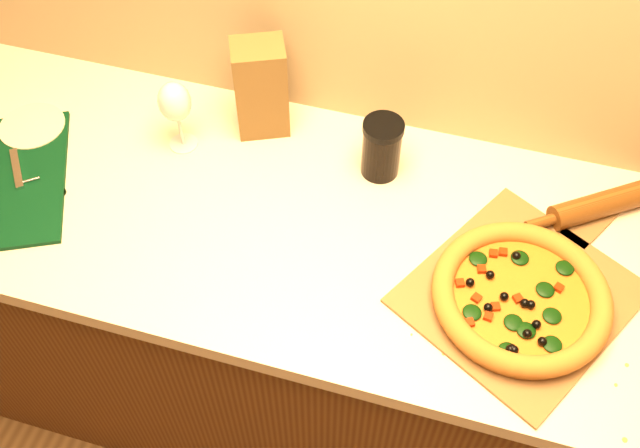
# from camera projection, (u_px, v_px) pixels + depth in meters

# --- Properties ---
(cabinet) EXTENTS (2.80, 0.65, 0.86)m
(cabinet) POSITION_uv_depth(u_px,v_px,m) (356.00, 340.00, 1.84)
(cabinet) COLOR #4D2610
(cabinet) RESTS_ON ground
(countertop) EXTENTS (2.84, 0.68, 0.04)m
(countertop) POSITION_uv_depth(u_px,v_px,m) (365.00, 238.00, 1.48)
(countertop) COLOR beige
(countertop) RESTS_ON cabinet
(pizza_peel) EXTENTS (0.51, 0.57, 0.01)m
(pizza_peel) POSITION_uv_depth(u_px,v_px,m) (524.00, 290.00, 1.38)
(pizza_peel) COLOR brown
(pizza_peel) RESTS_ON countertop
(pizza) EXTENTS (0.34, 0.34, 0.05)m
(pizza) POSITION_uv_depth(u_px,v_px,m) (521.00, 297.00, 1.34)
(pizza) COLOR #C27330
(pizza) RESTS_ON pizza_peel
(bottle_cap) EXTENTS (0.03, 0.03, 0.01)m
(bottle_cap) POSITION_uv_depth(u_px,v_px,m) (60.00, 192.00, 1.53)
(bottle_cap) COLOR black
(bottle_cap) RESTS_ON countertop
(rolling_pin) EXTENTS (0.33, 0.24, 0.05)m
(rolling_pin) POSITION_uv_depth(u_px,v_px,m) (610.00, 202.00, 1.48)
(rolling_pin) COLOR #522B0E
(rolling_pin) RESTS_ON countertop
(wine_glass) EXTENTS (0.07, 0.07, 0.18)m
(wine_glass) POSITION_uv_depth(u_px,v_px,m) (175.00, 104.00, 1.51)
(wine_glass) COLOR silver
(wine_glass) RESTS_ON countertop
(paper_bag) EXTENTS (0.14, 0.13, 0.23)m
(paper_bag) POSITION_uv_depth(u_px,v_px,m) (261.00, 88.00, 1.56)
(paper_bag) COLOR brown
(paper_bag) RESTS_ON countertop
(dark_jar) EXTENTS (0.09, 0.09, 0.14)m
(dark_jar) POSITION_uv_depth(u_px,v_px,m) (382.00, 148.00, 1.51)
(dark_jar) COLOR black
(dark_jar) RESTS_ON countertop
(side_plate) EXTENTS (0.16, 0.16, 0.01)m
(side_plate) POSITION_uv_depth(u_px,v_px,m) (33.00, 127.00, 1.64)
(side_plate) COLOR beige
(side_plate) RESTS_ON countertop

